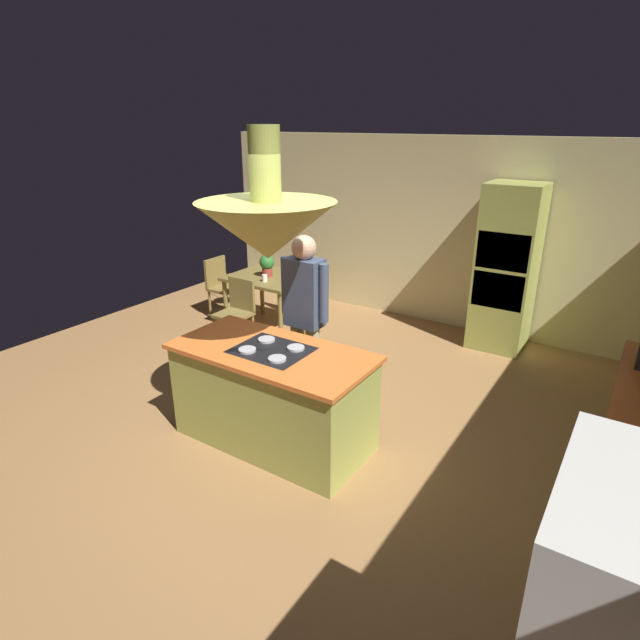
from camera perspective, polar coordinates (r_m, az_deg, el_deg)
ground at (r=4.98m, az=-3.56°, el=-11.97°), size 8.16×8.16×0.00m
wall_back at (r=7.36m, az=12.62°, el=9.42°), size 6.80×0.10×2.55m
kitchen_island at (r=4.61m, az=-5.19°, el=-8.37°), size 1.76×0.87×0.92m
oven_tower at (r=6.73m, az=19.93°, el=5.37°), size 0.66×0.62×2.05m
dining_table at (r=7.03m, az=-5.60°, el=4.06°), size 1.05×0.89×0.76m
person_at_island at (r=4.97m, az=-1.71°, el=1.03°), size 0.53×0.23×1.75m
range_hood at (r=4.09m, az=-5.89°, el=10.22°), size 1.10×1.10×1.00m
pendant_light_over_table at (r=6.77m, az=-5.97°, el=13.83°), size 0.32×0.32×0.82m
chair_facing_island at (r=6.60m, az=-9.16°, el=1.30°), size 0.40×0.40×0.87m
chair_by_back_wall at (r=7.58m, az=-2.41°, el=4.22°), size 0.40×0.40×0.87m
chair_at_corner at (r=7.65m, az=-10.89°, el=4.01°), size 0.40×0.40×0.87m
potted_plant_on_table at (r=6.94m, az=-5.90°, el=6.15°), size 0.20×0.20×0.30m
cup_on_table at (r=6.76m, az=-6.15°, el=4.64°), size 0.07×0.07×0.09m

